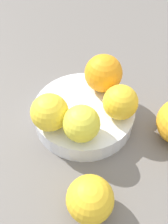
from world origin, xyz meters
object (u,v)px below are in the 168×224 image
Objects in this scene: fruit_bowl at (84,114)px; orange_in_bowl_0 at (103,73)px; orange_in_bowl_1 at (50,112)px; orange_loose_0 at (90,199)px; orange_in_bowl_2 at (83,124)px; orange_in_bowl_3 at (120,102)px.

fruit_bowl is 2.64× the size of orange_in_bowl_0.
orange_loose_0 is at bearing -59.87° from orange_in_bowl_1.
orange_in_bowl_1 is (-5.64, -4.64, 5.38)cm from fruit_bowl.
orange_in_bowl_1 is 1.04× the size of orange_in_bowl_2.
orange_in_bowl_0 is at bearing 75.46° from orange_in_bowl_2.
orange_in_bowl_2 is at bearing -87.86° from fruit_bowl.
fruit_bowl is 2.74× the size of orange_loose_0.
orange_in_bowl_0 is 1.04× the size of orange_loose_0.
fruit_bowl is 8.57cm from orange_in_bowl_3.
orange_in_bowl_0 is at bearing 86.75° from orange_loose_0.
orange_in_bowl_1 is at bearing -164.83° from orange_in_bowl_3.
fruit_bowl is at bearing 168.88° from orange_in_bowl_3.
orange_in_bowl_0 is 12.77cm from orange_in_bowl_2.
orange_in_bowl_0 reaches higher than fruit_bowl.
orange_in_bowl_3 is 17.61cm from orange_loose_0.
orange_in_bowl_2 is 0.89× the size of orange_loose_0.
orange_in_bowl_1 reaches higher than orange_loose_0.
orange_in_bowl_2 is at bearing 99.27° from orange_loose_0.
orange_loose_0 is (1.85, -11.36, -3.44)cm from orange_in_bowl_2.
orange_in_bowl_1 is at bearing -131.22° from orange_in_bowl_0.
orange_in_bowl_2 is 8.32cm from orange_in_bowl_3.
orange_in_bowl_1 is at bearing 120.13° from orange_loose_0.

